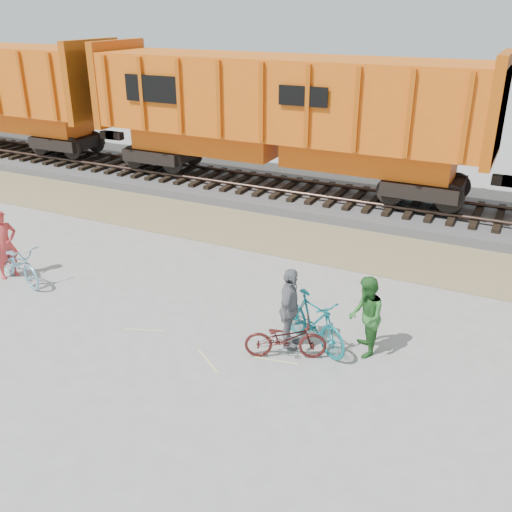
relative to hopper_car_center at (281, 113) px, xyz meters
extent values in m
plane|color=#9E9E99|center=(2.21, -9.00, -3.01)|extent=(120.00, 120.00, 0.00)
cube|color=#9A8860|center=(2.21, -3.50, -3.00)|extent=(120.00, 3.00, 0.02)
cube|color=slate|center=(2.21, 0.00, -2.86)|extent=(120.00, 4.00, 0.30)
cube|color=black|center=(-4.29, 0.00, -2.65)|extent=(0.22, 2.60, 0.12)
cube|color=black|center=(2.21, 0.00, -2.65)|extent=(0.22, 2.60, 0.12)
cylinder|color=#382821|center=(2.21, -0.72, -2.53)|extent=(120.00, 0.12, 0.12)
cylinder|color=#382821|center=(2.21, 0.72, -2.53)|extent=(120.00, 0.12, 0.12)
cube|color=#B44B0B|center=(-8.15, 0.00, 0.63)|extent=(0.30, 3.06, 3.10)
cube|color=black|center=(0.00, 0.00, -2.07)|extent=(11.20, 2.20, 0.80)
cube|color=orange|center=(0.00, 0.00, -1.22)|extent=(11.76, 1.65, 0.90)
cube|color=orange|center=(0.00, 0.00, 0.53)|extent=(14.00, 3.00, 2.60)
cube|color=#B44B0B|center=(-6.85, 0.00, 0.63)|extent=(0.30, 3.06, 3.10)
cube|color=#B44B0B|center=(6.85, 0.00, 0.63)|extent=(0.30, 3.06, 3.10)
cube|color=black|center=(-4.20, -1.58, 0.73)|extent=(2.20, 0.04, 0.90)
imported|color=#7EB7CD|center=(-2.98, -9.24, -2.50)|extent=(2.05, 1.21, 1.02)
imported|color=#137681|center=(4.64, -8.77, -2.44)|extent=(1.90, 1.39, 1.13)
imported|color=#491714|center=(4.30, -9.39, -2.59)|extent=(1.69, 1.16, 0.84)
imported|color=#CE3A36|center=(-3.48, -9.14, -2.12)|extent=(0.61, 0.75, 1.77)
imported|color=#2E6D2B|center=(5.64, -8.57, -2.18)|extent=(0.88, 0.98, 1.65)
imported|color=gray|center=(4.20, -8.99, -2.15)|extent=(0.58, 1.06, 1.72)
camera|label=1|loc=(7.99, -18.18, 3.35)|focal=40.00mm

